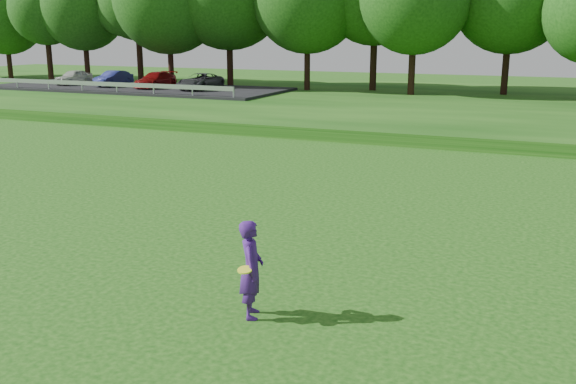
% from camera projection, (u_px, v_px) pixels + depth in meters
% --- Properties ---
extents(ground, '(140.00, 140.00, 0.00)m').
position_uv_depth(ground, '(128.00, 310.00, 11.91)').
color(ground, '#11430C').
rests_on(ground, ground).
extents(berm, '(130.00, 30.00, 0.60)m').
position_uv_depth(berm, '(446.00, 105.00, 42.15)').
color(berm, '#11430C').
rests_on(berm, ground).
extents(walking_path, '(130.00, 1.60, 0.04)m').
position_uv_depth(walking_path, '(393.00, 142.00, 29.73)').
color(walking_path, gray).
rests_on(walking_path, ground).
extents(parking_lot, '(24.00, 9.00, 1.38)m').
position_uv_depth(parking_lot, '(137.00, 84.00, 49.90)').
color(parking_lot, black).
rests_on(parking_lot, berm).
extents(woman, '(0.66, 0.79, 1.81)m').
position_uv_depth(woman, '(251.00, 269.00, 11.43)').
color(woman, '#421A75').
rests_on(woman, ground).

